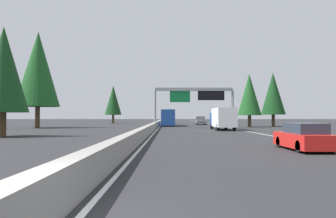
% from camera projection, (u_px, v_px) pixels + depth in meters
% --- Properties ---
extents(ground_plane, '(320.00, 320.00, 0.00)m').
position_uv_depth(ground_plane, '(160.00, 125.00, 64.78)').
color(ground_plane, '#262628').
extents(median_barrier, '(180.00, 0.56, 0.90)m').
position_uv_depth(median_barrier, '(161.00, 122.00, 84.79)').
color(median_barrier, gray).
rests_on(median_barrier, ground).
extents(shoulder_stripe_right, '(160.00, 0.16, 0.01)m').
position_uv_depth(shoulder_stripe_right, '(209.00, 124.00, 74.75)').
color(shoulder_stripe_right, silver).
rests_on(shoulder_stripe_right, ground).
extents(shoulder_stripe_median, '(160.00, 0.16, 0.01)m').
position_uv_depth(shoulder_stripe_median, '(162.00, 124.00, 74.78)').
color(shoulder_stripe_median, silver).
rests_on(shoulder_stripe_median, ground).
extents(sign_gantry_overhead, '(0.50, 12.68, 6.40)m').
position_uv_depth(sign_gantry_overhead, '(195.00, 96.00, 49.22)').
color(sign_gantry_overhead, gray).
rests_on(sign_gantry_overhead, ground).
extents(sedan_near_right, '(4.40, 1.80, 1.47)m').
position_uv_depth(sedan_near_right, '(304.00, 137.00, 16.86)').
color(sedan_near_right, red).
rests_on(sedan_near_right, ground).
extents(box_truck_mid_center, '(8.50, 2.40, 2.95)m').
position_uv_depth(box_truck_mid_center, '(222.00, 118.00, 42.41)').
color(box_truck_mid_center, white).
rests_on(box_truck_mid_center, ground).
extents(bus_near_center, '(11.50, 2.55, 3.10)m').
position_uv_depth(bus_near_center, '(168.00, 117.00, 60.75)').
color(bus_near_center, '#1E4793').
rests_on(bus_near_center, ground).
extents(sedan_distant_a, '(4.40, 1.80, 1.47)m').
position_uv_depth(sedan_distant_a, '(168.00, 119.00, 120.95)').
color(sedan_distant_a, '#2D6B38').
rests_on(sedan_distant_a, ground).
extents(minivan_mid_left, '(5.00, 1.95, 1.69)m').
position_uv_depth(minivan_mid_left, '(169.00, 120.00, 82.02)').
color(minivan_mid_left, red).
rests_on(minivan_mid_left, ground).
extents(pickup_distant_b, '(5.60, 2.00, 1.86)m').
position_uv_depth(pickup_distant_b, '(201.00, 121.00, 69.34)').
color(pickup_distant_b, slate).
rests_on(pickup_distant_b, ground).
extents(conifer_right_near, '(4.09, 4.09, 9.29)m').
position_uv_depth(conifer_right_near, '(249.00, 95.00, 54.11)').
color(conifer_right_near, '#4C3823').
rests_on(conifer_right_near, ground).
extents(conifer_right_mid, '(4.39, 4.39, 9.97)m').
position_uv_depth(conifer_right_mid, '(273.00, 94.00, 57.40)').
color(conifer_right_mid, '#4C3823').
rests_on(conifer_right_mid, ground).
extents(conifer_left_foreground, '(4.42, 4.42, 10.05)m').
position_uv_depth(conifer_left_foreground, '(3.00, 69.00, 28.18)').
color(conifer_left_foreground, '#4C3823').
rests_on(conifer_left_foreground, ground).
extents(conifer_left_near, '(6.88, 6.88, 15.63)m').
position_uv_depth(conifer_left_near, '(38.00, 69.00, 50.15)').
color(conifer_left_near, '#4C3823').
rests_on(conifer_left_near, ground).
extents(conifer_left_mid, '(4.56, 4.56, 10.37)m').
position_uv_depth(conifer_left_mid, '(113.00, 100.00, 85.23)').
color(conifer_left_mid, '#4C3823').
rests_on(conifer_left_mid, ground).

